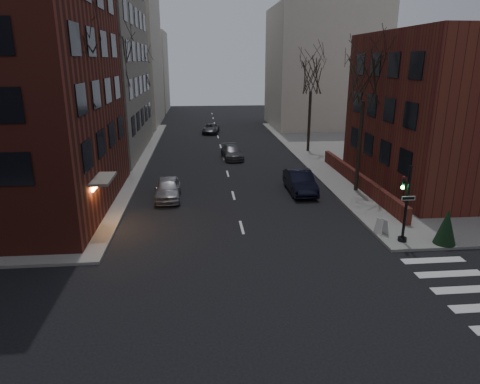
% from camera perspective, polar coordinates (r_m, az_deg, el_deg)
% --- Properties ---
extents(ground, '(160.00, 160.00, 0.00)m').
position_cam_1_polar(ground, '(13.95, 5.47, -23.34)').
color(ground, black).
rests_on(ground, ground).
extents(building_left_tan, '(18.00, 18.00, 28.00)m').
position_cam_1_polar(building_left_tan, '(47.05, -25.59, 21.66)').
color(building_left_tan, gray).
rests_on(building_left_tan, ground).
extents(building_right_brick, '(12.00, 14.00, 11.00)m').
position_cam_1_polar(building_right_brick, '(35.02, 27.35, 9.48)').
color(building_right_brick, '#5B261A').
rests_on(building_right_brick, ground).
extents(low_wall_right, '(0.35, 16.00, 1.00)m').
position_cam_1_polar(low_wall_right, '(32.66, 15.46, 1.64)').
color(low_wall_right, '#5B261A').
rests_on(low_wall_right, sidewalk_far_right).
extents(building_distant_la, '(14.00, 16.00, 18.00)m').
position_cam_1_polar(building_distant_la, '(66.63, -17.17, 16.40)').
color(building_distant_la, beige).
rests_on(building_distant_la, ground).
extents(building_distant_ra, '(14.00, 14.00, 16.00)m').
position_cam_1_polar(building_distant_ra, '(62.80, 10.95, 15.91)').
color(building_distant_ra, beige).
rests_on(building_distant_ra, ground).
extents(building_distant_lb, '(10.00, 12.00, 14.00)m').
position_cam_1_polar(building_distant_lb, '(83.12, -13.32, 15.31)').
color(building_distant_lb, beige).
rests_on(building_distant_lb, ground).
extents(traffic_signal, '(0.76, 0.44, 4.00)m').
position_cam_1_polar(traffic_signal, '(23.01, 21.11, -2.10)').
color(traffic_signal, black).
rests_on(traffic_signal, sidewalk_far_right).
extents(tree_left_a, '(4.18, 4.18, 10.26)m').
position_cam_1_polar(tree_left_a, '(25.27, -21.23, 14.75)').
color(tree_left_a, '#2D231C').
rests_on(tree_left_a, sidewalk_far_left).
extents(tree_left_b, '(4.40, 4.40, 10.80)m').
position_cam_1_polar(tree_left_b, '(36.98, -16.32, 16.30)').
color(tree_left_b, '#2D231C').
rests_on(tree_left_b, sidewalk_far_left).
extents(tree_left_c, '(3.96, 3.96, 9.72)m').
position_cam_1_polar(tree_left_c, '(50.83, -13.33, 15.58)').
color(tree_left_c, '#2D231C').
rests_on(tree_left_c, sidewalk_far_left).
extents(tree_right_a, '(3.96, 3.96, 9.72)m').
position_cam_1_polar(tree_right_a, '(30.47, 16.34, 14.59)').
color(tree_right_a, '#2D231C').
rests_on(tree_right_a, sidewalk_far_right).
extents(tree_right_b, '(3.74, 3.74, 9.18)m').
position_cam_1_polar(tree_right_b, '(43.82, 9.50, 15.03)').
color(tree_right_b, '#2D231C').
rests_on(tree_right_b, sidewalk_far_right).
extents(streetlamp_near, '(0.36, 0.36, 6.28)m').
position_cam_1_polar(streetlamp_near, '(33.29, -15.86, 8.22)').
color(streetlamp_near, black).
rests_on(streetlamp_near, sidewalk_far_left).
extents(streetlamp_far, '(0.36, 0.36, 6.28)m').
position_cam_1_polar(streetlamp_far, '(52.95, -12.10, 11.58)').
color(streetlamp_far, black).
rests_on(streetlamp_far, sidewalk_far_left).
extents(parked_sedan, '(1.65, 4.72, 1.55)m').
position_cam_1_polar(parked_sedan, '(30.70, 8.00, 1.37)').
color(parked_sedan, black).
rests_on(parked_sedan, ground).
extents(car_lane_silver, '(1.81, 4.27, 1.44)m').
position_cam_1_polar(car_lane_silver, '(29.37, -9.61, 0.45)').
color(car_lane_silver, '#A7A6AC').
rests_on(car_lane_silver, ground).
extents(car_lane_gray, '(2.14, 4.43, 1.24)m').
position_cam_1_polar(car_lane_gray, '(41.03, -1.07, 5.31)').
color(car_lane_gray, '#414247').
rests_on(car_lane_gray, ground).
extents(car_lane_far, '(2.48, 4.49, 1.19)m').
position_cam_1_polar(car_lane_far, '(55.95, -3.92, 8.44)').
color(car_lane_far, '#3A3A3E').
rests_on(car_lane_far, ground).
extents(sandwich_board, '(0.52, 0.62, 0.85)m').
position_cam_1_polar(sandwich_board, '(24.04, 18.37, -4.39)').
color(sandwich_board, silver).
rests_on(sandwich_board, sidewalk_far_right).
extents(evergreen_shrub, '(1.39, 1.39, 1.81)m').
position_cam_1_polar(evergreen_shrub, '(23.86, 25.81, -4.20)').
color(evergreen_shrub, black).
rests_on(evergreen_shrub, sidewalk_far_right).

